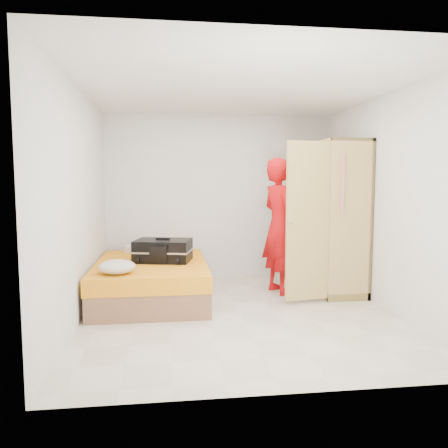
{
  "coord_description": "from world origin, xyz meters",
  "views": [
    {
      "loc": [
        -0.82,
        -4.98,
        1.56
      ],
      "look_at": [
        -0.1,
        0.63,
        1.0
      ],
      "focal_mm": 35.0,
      "sensor_mm": 36.0,
      "label": 1
    }
  ],
  "objects": [
    {
      "name": "room",
      "position": [
        0.0,
        0.0,
        1.3
      ],
      "size": [
        4.0,
        4.02,
        2.6
      ],
      "color": "beige",
      "rests_on": "ground"
    },
    {
      "name": "bed",
      "position": [
        -1.05,
        0.77,
        0.25
      ],
      "size": [
        1.42,
        2.02,
        0.5
      ],
      "color": "#8D5C40",
      "rests_on": "ground"
    },
    {
      "name": "wardrobe",
      "position": [
        1.45,
        0.85,
        1.0
      ],
      "size": [
        1.17,
        1.28,
        2.1
      ],
      "color": "tan",
      "rests_on": "ground"
    },
    {
      "name": "person",
      "position": [
        0.72,
        0.9,
        0.94
      ],
      "size": [
        0.62,
        0.78,
        1.87
      ],
      "primitive_type": "imported",
      "rotation": [
        0.0,
        0.0,
        1.85
      ],
      "color": "#BA0B0E",
      "rests_on": "ground"
    },
    {
      "name": "suitcase",
      "position": [
        -0.89,
        0.79,
        0.64
      ],
      "size": [
        0.83,
        0.68,
        0.31
      ],
      "rotation": [
        0.0,
        0.0,
        -0.22
      ],
      "color": "black",
      "rests_on": "bed"
    },
    {
      "name": "round_cushion",
      "position": [
        -1.41,
        0.05,
        0.58
      ],
      "size": [
        0.42,
        0.42,
        0.16
      ],
      "primitive_type": "ellipsoid",
      "color": "beige",
      "rests_on": "bed"
    },
    {
      "name": "pillow",
      "position": [
        -1.21,
        1.62,
        0.55
      ],
      "size": [
        0.52,
        0.3,
        0.09
      ],
      "primitive_type": "cube",
      "rotation": [
        0.0,
        0.0,
        -0.1
      ],
      "color": "beige",
      "rests_on": "bed"
    }
  ]
}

